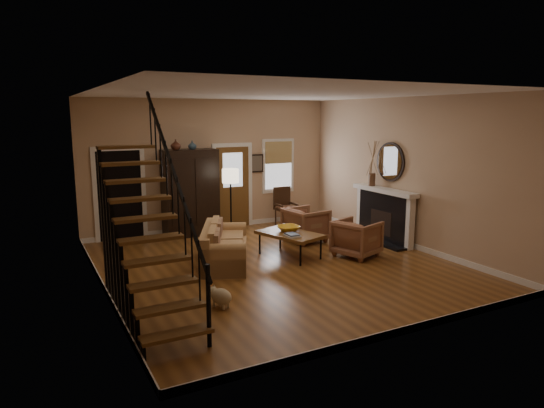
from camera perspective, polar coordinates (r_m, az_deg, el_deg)
name	(u,v)px	position (r m, az deg, el deg)	size (l,w,h in m)	color
room	(222,180)	(10.66, -5.86, 2.82)	(7.00, 7.33, 3.30)	brown
staircase	(147,209)	(7.05, -14.47, -0.57)	(0.94, 2.80, 3.20)	brown
fireplace	(385,210)	(11.55, 13.19, -0.67)	(0.33, 1.95, 2.30)	black
armoire	(190,193)	(11.92, -9.58, 1.32)	(1.30, 0.60, 2.10)	black
vase_a	(176,145)	(11.60, -11.26, 6.85)	(0.24, 0.24, 0.25)	#4C2619
vase_b	(192,145)	(11.72, -9.37, 6.85)	(0.20, 0.20, 0.21)	#334C60
sofa	(225,246)	(9.66, -5.57, -4.89)	(0.84, 1.95, 0.73)	tan
coffee_table	(290,245)	(10.09, 2.10, -4.81)	(0.78, 1.33, 0.51)	brown
bowl	(288,228)	(10.17, 1.93, -2.88)	(0.46, 0.46, 0.11)	gold
books	(292,235)	(9.71, 2.37, -3.67)	(0.24, 0.33, 0.06)	beige
armchair_left	(357,238)	(10.26, 9.94, -3.97)	(0.82, 0.84, 0.77)	brown
armchair_right	(306,225)	(11.28, 4.03, -2.45)	(0.85, 0.87, 0.79)	brown
floor_lamp	(231,205)	(11.31, -4.86, -0.12)	(0.39, 0.39, 1.69)	black
side_chair	(286,207)	(12.85, 1.64, -0.33)	(0.54, 0.54, 1.02)	#331E10
dog	(221,298)	(7.58, -5.97, -10.92)	(0.25, 0.42, 0.31)	#CBB78A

